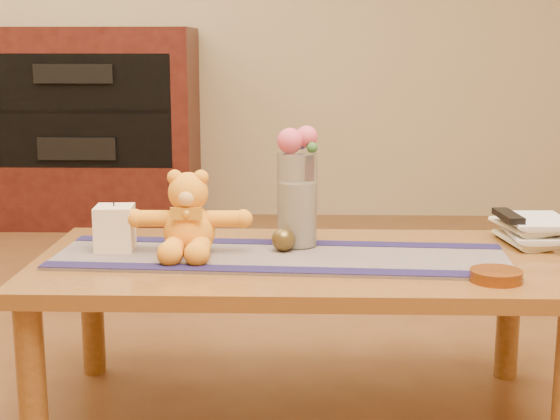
{
  "coord_description": "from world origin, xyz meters",
  "views": [
    {
      "loc": [
        0.01,
        -2.14,
        1.01
      ],
      "look_at": [
        -0.05,
        0.0,
        0.58
      ],
      "focal_mm": 53.12,
      "sensor_mm": 36.0,
      "label": 1
    }
  ],
  "objects_px": {
    "pillar_candle": "(115,228)",
    "bronze_ball": "(283,240)",
    "teddy_bear": "(189,214)",
    "glass_vase": "(297,200)",
    "amber_dish": "(496,276)",
    "book_bottom": "(506,241)",
    "tv_remote": "(508,216)"
  },
  "relations": [
    {
      "from": "amber_dish",
      "to": "teddy_bear",
      "type": "bearing_deg",
      "value": 163.5
    },
    {
      "from": "glass_vase",
      "to": "tv_remote",
      "type": "bearing_deg",
      "value": 5.37
    },
    {
      "from": "teddy_bear",
      "to": "glass_vase",
      "type": "relative_size",
      "value": 1.21
    },
    {
      "from": "glass_vase",
      "to": "book_bottom",
      "type": "distance_m",
      "value": 0.61
    },
    {
      "from": "pillar_candle",
      "to": "bronze_ball",
      "type": "height_order",
      "value": "pillar_candle"
    },
    {
      "from": "teddy_bear",
      "to": "amber_dish",
      "type": "distance_m",
      "value": 0.81
    },
    {
      "from": "teddy_bear",
      "to": "bronze_ball",
      "type": "distance_m",
      "value": 0.26
    },
    {
      "from": "tv_remote",
      "to": "amber_dish",
      "type": "relative_size",
      "value": 1.27
    },
    {
      "from": "bronze_ball",
      "to": "tv_remote",
      "type": "xyz_separation_m",
      "value": [
        0.63,
        0.12,
        0.05
      ]
    },
    {
      "from": "teddy_bear",
      "to": "book_bottom",
      "type": "relative_size",
      "value": 1.41
    },
    {
      "from": "bronze_ball",
      "to": "amber_dish",
      "type": "xyz_separation_m",
      "value": [
        0.52,
        -0.25,
        -0.03
      ]
    },
    {
      "from": "book_bottom",
      "to": "tv_remote",
      "type": "bearing_deg",
      "value": -93.0
    },
    {
      "from": "teddy_bear",
      "to": "tv_remote",
      "type": "height_order",
      "value": "teddy_bear"
    },
    {
      "from": "bronze_ball",
      "to": "tv_remote",
      "type": "height_order",
      "value": "tv_remote"
    },
    {
      "from": "teddy_bear",
      "to": "glass_vase",
      "type": "xyz_separation_m",
      "value": [
        0.29,
        0.08,
        0.02
      ]
    },
    {
      "from": "glass_vase",
      "to": "tv_remote",
      "type": "xyz_separation_m",
      "value": [
        0.59,
        0.06,
        -0.05
      ]
    },
    {
      "from": "pillar_candle",
      "to": "amber_dish",
      "type": "xyz_separation_m",
      "value": [
        0.98,
        -0.25,
        -0.05
      ]
    },
    {
      "from": "pillar_candle",
      "to": "glass_vase",
      "type": "distance_m",
      "value": 0.5
    },
    {
      "from": "glass_vase",
      "to": "amber_dish",
      "type": "xyz_separation_m",
      "value": [
        0.48,
        -0.31,
        -0.12
      ]
    },
    {
      "from": "pillar_candle",
      "to": "amber_dish",
      "type": "bearing_deg",
      "value": -14.6
    },
    {
      "from": "teddy_bear",
      "to": "tv_remote",
      "type": "bearing_deg",
      "value": 8.58
    },
    {
      "from": "book_bottom",
      "to": "amber_dish",
      "type": "xyz_separation_m",
      "value": [
        -0.11,
        -0.38,
        0.0
      ]
    },
    {
      "from": "pillar_candle",
      "to": "book_bottom",
      "type": "bearing_deg",
      "value": 6.5
    },
    {
      "from": "bronze_ball",
      "to": "book_bottom",
      "type": "xyz_separation_m",
      "value": [
        0.63,
        0.13,
        -0.03
      ]
    },
    {
      "from": "glass_vase",
      "to": "bronze_ball",
      "type": "xyz_separation_m",
      "value": [
        -0.04,
        -0.06,
        -0.1
      ]
    },
    {
      "from": "glass_vase",
      "to": "amber_dish",
      "type": "relative_size",
      "value": 2.06
    },
    {
      "from": "teddy_bear",
      "to": "pillar_candle",
      "type": "xyz_separation_m",
      "value": [
        -0.21,
        0.03,
        -0.05
      ]
    },
    {
      "from": "glass_vase",
      "to": "bronze_ball",
      "type": "distance_m",
      "value": 0.12
    },
    {
      "from": "amber_dish",
      "to": "pillar_candle",
      "type": "bearing_deg",
      "value": 165.4
    },
    {
      "from": "pillar_candle",
      "to": "glass_vase",
      "type": "relative_size",
      "value": 0.47
    },
    {
      "from": "pillar_candle",
      "to": "book_bottom",
      "type": "relative_size",
      "value": 0.54
    },
    {
      "from": "tv_remote",
      "to": "amber_dish",
      "type": "xyz_separation_m",
      "value": [
        -0.11,
        -0.37,
        -0.07
      ]
    }
  ]
}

